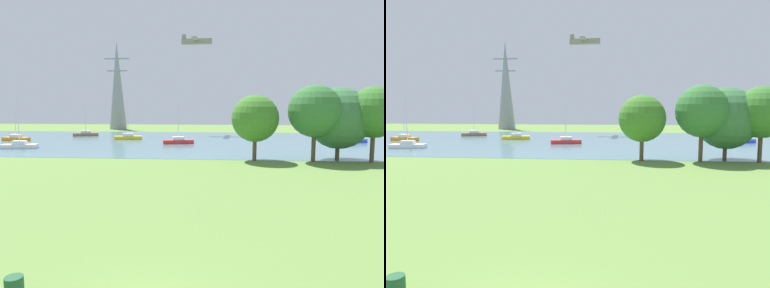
% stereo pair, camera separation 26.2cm
% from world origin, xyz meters
% --- Properties ---
extents(ground_plane, '(160.00, 160.00, 0.00)m').
position_xyz_m(ground_plane, '(0.00, 22.00, 0.00)').
color(ground_plane, olive).
extents(water_surface, '(140.00, 40.00, 0.02)m').
position_xyz_m(water_surface, '(0.00, 50.00, 0.01)').
color(water_surface, slate).
rests_on(water_surface, ground).
extents(sailboat_yellow, '(5.00, 2.37, 5.69)m').
position_xyz_m(sailboat_yellow, '(-14.46, 52.32, 0.45)').
color(sailboat_yellow, yellow).
rests_on(sailboat_yellow, water_surface).
extents(sailboat_blue, '(5.02, 2.67, 6.84)m').
position_xyz_m(sailboat_blue, '(23.17, 49.78, 0.46)').
color(sailboat_blue, blue).
rests_on(sailboat_blue, water_surface).
extents(sailboat_brown, '(5.03, 2.86, 6.73)m').
position_xyz_m(sailboat_brown, '(-24.76, 58.60, 0.46)').
color(sailboat_brown, brown).
rests_on(sailboat_brown, water_surface).
extents(sailboat_red, '(5.01, 2.50, 6.32)m').
position_xyz_m(sailboat_red, '(-4.67, 46.06, 0.46)').
color(sailboat_red, red).
rests_on(sailboat_red, water_surface).
extents(sailboat_orange, '(5.01, 2.49, 5.21)m').
position_xyz_m(sailboat_orange, '(-32.96, 48.19, 0.44)').
color(sailboat_orange, orange).
rests_on(sailboat_orange, water_surface).
extents(sailboat_white, '(4.98, 2.26, 7.40)m').
position_xyz_m(sailboat_white, '(-26.15, 37.93, 0.47)').
color(sailboat_white, white).
rests_on(sailboat_white, water_surface).
extents(sailboat_green, '(4.94, 2.03, 7.57)m').
position_xyz_m(sailboat_green, '(22.56, 59.20, 0.47)').
color(sailboat_green, green).
rests_on(sailboat_green, water_surface).
extents(tree_west_near, '(5.14, 5.14, 7.21)m').
position_xyz_m(tree_west_near, '(5.80, 29.88, 4.62)').
color(tree_west_near, brown).
rests_on(tree_west_near, ground).
extents(tree_west_far, '(5.61, 5.61, 8.25)m').
position_xyz_m(tree_west_far, '(12.04, 29.64, 5.44)').
color(tree_west_far, brown).
rests_on(tree_west_far, ground).
extents(tree_mid_shore, '(6.75, 6.75, 8.02)m').
position_xyz_m(tree_mid_shore, '(14.97, 30.94, 4.64)').
color(tree_mid_shore, brown).
rests_on(tree_mid_shore, ground).
extents(tree_east_far, '(5.44, 5.44, 8.06)m').
position_xyz_m(tree_east_far, '(18.13, 29.66, 5.32)').
color(tree_east_far, brown).
rests_on(tree_east_far, ground).
extents(electricity_pylon, '(6.40, 4.40, 22.24)m').
position_xyz_m(electricity_pylon, '(-24.41, 79.40, 11.13)').
color(electricity_pylon, gray).
rests_on(electricity_pylon, ground).
extents(light_aircraft, '(6.46, 8.45, 2.10)m').
position_xyz_m(light_aircraft, '(-3.26, 66.47, 19.45)').
color(light_aircraft, gray).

